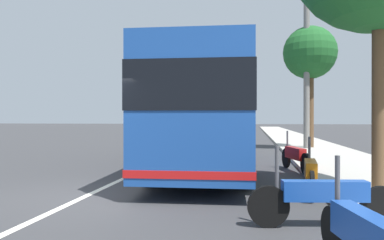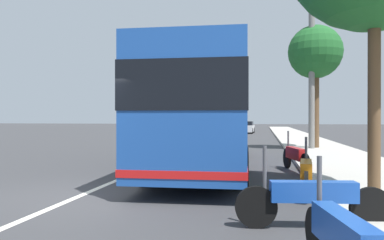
{
  "view_description": "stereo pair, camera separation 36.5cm",
  "coord_description": "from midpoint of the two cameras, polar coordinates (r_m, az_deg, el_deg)",
  "views": [
    {
      "loc": [
        -7.39,
        -3.59,
        1.7
      ],
      "look_at": [
        4.55,
        -1.59,
        1.66
      ],
      "focal_mm": 33.4,
      "sensor_mm": 36.0,
      "label": 1
    },
    {
      "loc": [
        -7.32,
        -3.95,
        1.7
      ],
      "look_at": [
        4.55,
        -1.59,
        1.66
      ],
      "focal_mm": 33.4,
      "sensor_mm": 36.0,
      "label": 2
    }
  ],
  "objects": [
    {
      "name": "ground_plane",
      "position": [
        8.44,
        -17.6,
        -11.43
      ],
      "size": [
        220.0,
        220.0,
        0.0
      ],
      "primitive_type": "plane",
      "color": "#38383A"
    },
    {
      "name": "sidewalk_curb",
      "position": [
        17.71,
        19.85,
        -5.1
      ],
      "size": [
        110.0,
        3.6,
        0.14
      ],
      "primitive_type": "cube",
      "color": "#B2ADA3",
      "rests_on": "ground"
    },
    {
      "name": "lane_divider_line",
      "position": [
        17.84,
        -2.72,
        -5.26
      ],
      "size": [
        110.0,
        0.16,
        0.01
      ],
      "primitive_type": "cube",
      "color": "silver",
      "rests_on": "ground"
    },
    {
      "name": "coach_bus",
      "position": [
        12.43,
        1.59,
        1.44
      ],
      "size": [
        11.22,
        3.26,
        3.5
      ],
      "rotation": [
        0.0,
        0.0,
        0.06
      ],
      "color": "#1E4C9E",
      "rests_on": "ground"
    },
    {
      "name": "motorcycle_by_tree",
      "position": [
        4.13,
        23.75,
        -17.08
      ],
      "size": [
        2.25,
        0.5,
        1.25
      ],
      "rotation": [
        0.0,
        0.0,
        0.19
      ],
      "color": "black",
      "rests_on": "ground"
    },
    {
      "name": "motorcycle_mid_row",
      "position": [
        5.97,
        18.66,
        -11.57
      ],
      "size": [
        0.43,
        2.39,
        1.28
      ],
      "rotation": [
        0.0,
        0.0,
        1.72
      ],
      "color": "black",
      "rests_on": "ground"
    },
    {
      "name": "motorcycle_far_end",
      "position": [
        8.49,
        17.23,
        -8.1
      ],
      "size": [
        2.08,
        0.36,
        1.27
      ],
      "rotation": [
        0.0,
        0.0,
        -0.11
      ],
      "color": "black",
      "rests_on": "ground"
    },
    {
      "name": "motorcycle_angled",
      "position": [
        12.01,
        15.29,
        -5.56
      ],
      "size": [
        2.35,
        0.66,
        1.29
      ],
      "rotation": [
        0.0,
        0.0,
        0.24
      ],
      "color": "black",
      "rests_on": "ground"
    },
    {
      "name": "car_oncoming",
      "position": [
        49.81,
        2.89,
        -0.95
      ],
      "size": [
        4.43,
        1.82,
        1.48
      ],
      "rotation": [
        0.0,
        0.0,
        3.15
      ],
      "color": "red",
      "rests_on": "ground"
    },
    {
      "name": "car_far_distant",
      "position": [
        42.76,
        7.13,
        -1.18
      ],
      "size": [
        4.7,
        1.94,
        1.4
      ],
      "rotation": [
        0.0,
        0.0,
        -0.04
      ],
      "color": "silver",
      "rests_on": "ground"
    },
    {
      "name": "car_side_street",
      "position": [
        55.2,
        3.59,
        -0.84
      ],
      "size": [
        4.06,
        2.08,
        1.51
      ],
      "rotation": [
        0.0,
        0.0,
        3.22
      ],
      "color": "black",
      "rests_on": "ground"
    },
    {
      "name": "roadside_tree_mid_block",
      "position": [
        20.94,
        17.82,
        9.94
      ],
      "size": [
        2.9,
        2.9,
        6.8
      ],
      "color": "brown",
      "rests_on": "ground"
    },
    {
      "name": "utility_pole",
      "position": [
        20.11,
        17.33,
        7.24
      ],
      "size": [
        0.31,
        0.31,
        8.34
      ],
      "primitive_type": "cylinder",
      "color": "slate",
      "rests_on": "ground"
    }
  ]
}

